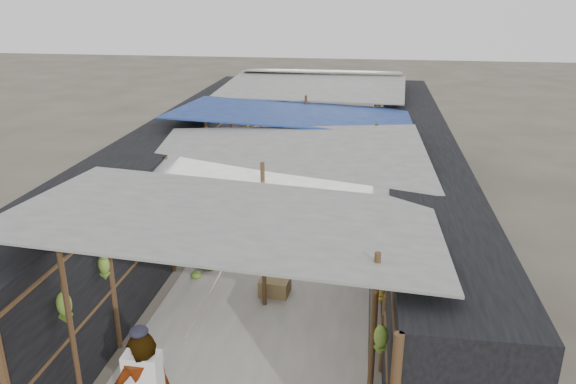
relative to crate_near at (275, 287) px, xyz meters
The scene contains 12 objects.
aisle_slab 3.11m from the crate_near, 92.10° to the left, with size 3.60×16.00×0.02m, color #9E998E.
stall_left 4.31m from the crate_near, 132.18° to the left, with size 1.40×15.00×2.30m, color black.
stall_right 4.16m from the crate_near, 50.21° to the left, with size 1.40×15.00×2.30m, color black.
crate_near is the anchor object (origin of this frame).
crate_mid 1.88m from the crate_near, 48.12° to the left, with size 0.55×0.44×0.33m, color olive.
crate_back 5.87m from the crate_near, 96.99° to the left, with size 0.40×0.32×0.25m, color olive.
black_basin 7.60m from the crate_near, 77.95° to the left, with size 0.54×0.54×0.16m, color black.
shopper_blue 6.65m from the crate_near, 98.91° to the left, with size 0.68×0.53×1.40m, color #1F4C9D.
vendor_seated 5.43m from the crate_near, 81.23° to the left, with size 0.53×0.31×0.82m, color #4E4943.
market_canopy 4.11m from the crate_near, 91.41° to the left, with size 5.62×15.20×2.77m.
hanging_bananas 3.74m from the crate_near, 91.29° to the left, with size 3.96×13.67×0.82m.
floor_bananas 3.78m from the crate_near, 89.09° to the left, with size 3.40×7.36×0.36m.
Camera 1 is at (1.64, -5.36, 5.19)m, focal length 35.00 mm.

